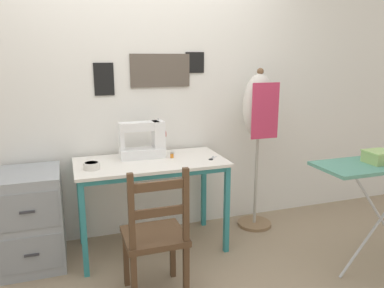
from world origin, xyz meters
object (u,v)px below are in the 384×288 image
(fabric_bowl, at_px, (92,166))
(thread_spool_near_machine, at_px, (172,155))
(storage_box, at_px, (379,157))
(dress_form, at_px, (259,116))
(scissors, at_px, (212,159))
(sewing_machine, at_px, (145,141))
(filing_cabinet, at_px, (32,219))
(wooden_chair, at_px, (155,237))

(fabric_bowl, distance_m, thread_spool_near_machine, 0.66)
(storage_box, bearing_deg, dress_form, 112.05)
(fabric_bowl, xyz_separation_m, scissors, (0.96, -0.02, -0.02))
(sewing_machine, relative_size, storage_box, 2.11)
(sewing_machine, relative_size, filing_cabinet, 0.52)
(wooden_chair, bearing_deg, filing_cabinet, 138.01)
(fabric_bowl, height_order, wooden_chair, wooden_chair)
(scissors, bearing_deg, thread_spool_near_machine, 156.40)
(scissors, xyz_separation_m, thread_spool_near_machine, (-0.30, 0.13, 0.02))
(dress_form, relative_size, storage_box, 8.14)
(scissors, bearing_deg, sewing_machine, 156.43)
(wooden_chair, bearing_deg, fabric_bowl, 120.57)
(wooden_chair, xyz_separation_m, dress_form, (1.15, 0.77, 0.63))
(scissors, distance_m, filing_cabinet, 1.48)
(sewing_machine, relative_size, wooden_chair, 0.42)
(sewing_machine, relative_size, thread_spool_near_machine, 8.76)
(sewing_machine, bearing_deg, wooden_chair, -97.82)
(sewing_machine, xyz_separation_m, thread_spool_near_machine, (0.21, -0.09, -0.12))
(thread_spool_near_machine, height_order, filing_cabinet, thread_spool_near_machine)
(sewing_machine, relative_size, dress_form, 0.26)
(wooden_chair, relative_size, filing_cabinet, 1.24)
(dress_form, bearing_deg, storage_box, -67.95)
(fabric_bowl, xyz_separation_m, dress_form, (1.49, 0.19, 0.27))
(sewing_machine, height_order, storage_box, sewing_machine)
(filing_cabinet, bearing_deg, fabric_bowl, -17.05)
(thread_spool_near_machine, xyz_separation_m, storage_box, (1.24, -0.92, 0.12))
(sewing_machine, height_order, fabric_bowl, sewing_machine)
(sewing_machine, bearing_deg, thread_spool_near_machine, -23.54)
(thread_spool_near_machine, relative_size, dress_form, 0.03)
(filing_cabinet, bearing_deg, wooden_chair, -41.99)
(sewing_machine, xyz_separation_m, dress_form, (1.04, -0.01, 0.16))
(scissors, bearing_deg, fabric_bowl, 178.74)
(fabric_bowl, height_order, filing_cabinet, fabric_bowl)
(thread_spool_near_machine, distance_m, storage_box, 1.55)
(fabric_bowl, distance_m, filing_cabinet, 0.64)
(sewing_machine, height_order, dress_form, dress_form)
(wooden_chair, xyz_separation_m, filing_cabinet, (-0.80, 0.72, -0.06))
(thread_spool_near_machine, distance_m, wooden_chair, 0.84)
(filing_cabinet, bearing_deg, sewing_machine, 3.86)
(filing_cabinet, xyz_separation_m, dress_form, (1.95, 0.05, 0.69))
(scissors, height_order, wooden_chair, wooden_chair)
(filing_cabinet, distance_m, dress_form, 2.07)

